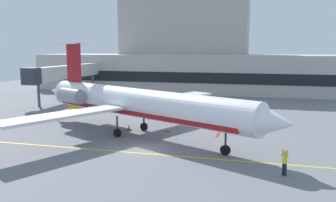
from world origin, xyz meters
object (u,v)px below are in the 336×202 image
Objects in this scene: baggage_tug at (175,105)px; pushback_tractor at (175,110)px; regional_jet at (136,103)px; belt_loader at (79,106)px; marshaller at (285,162)px; fuel_tank at (93,93)px.

pushback_tractor is at bearing -76.57° from baggage_tug.
belt_loader is (-12.91, 10.81, -2.63)m from regional_jet.
pushback_tractor is at bearing 123.88° from marshaller.
pushback_tractor is at bearing -33.87° from fuel_tank.
regional_jet is at bearing 148.57° from marshaller.
marshaller reaches higher than belt_loader.
regional_jet reaches higher than belt_loader.
belt_loader is 12.80m from fuel_tank.
baggage_tug is at bearing 22.12° from belt_loader.
baggage_tug is 29.32m from marshaller.
marshaller is (13.37, -19.91, 0.05)m from pushback_tractor.
marshaller is (15.03, -9.18, -2.50)m from regional_jet.
belt_loader is at bearing 144.41° from marshaller.
fuel_tank is at bearing 107.12° from belt_loader.
regional_jet is 15.88× the size of marshaller.
fuel_tank is (-16.67, 23.03, -2.18)m from regional_jet.
pushback_tractor is 22.09m from fuel_tank.
pushback_tractor is 0.53× the size of fuel_tank.
baggage_tug is 0.40× the size of fuel_tank.
pushback_tractor is (1.31, -5.47, 0.12)m from baggage_tug.
regional_jet is at bearing -39.94° from belt_loader.
regional_jet is 28.52m from fuel_tank.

